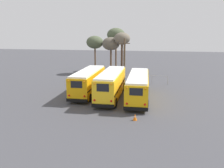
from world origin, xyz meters
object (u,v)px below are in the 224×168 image
at_px(school_bus_1, 111,83).
at_px(bare_tree_0, 116,35).
at_px(school_bus_0, 89,81).
at_px(bare_tree_1, 122,40).
at_px(utility_pole, 124,59).
at_px(bare_tree_3, 111,44).
at_px(school_bus_2, 138,86).
at_px(traffic_cone, 135,117).
at_px(bare_tree_2, 95,43).

relative_size(school_bus_1, bare_tree_0, 1.13).
xyz_separation_m(school_bus_0, bare_tree_1, (2.29, 14.21, 5.13)).
xyz_separation_m(school_bus_1, bare_tree_1, (-1.06, 15.48, 5.05)).
xyz_separation_m(utility_pole, bare_tree_3, (-3.43, 5.17, 2.24)).
bearing_deg(bare_tree_1, bare_tree_0, 110.41).
bearing_deg(bare_tree_1, school_bus_0, -99.15).
relative_size(school_bus_2, bare_tree_1, 1.34).
xyz_separation_m(school_bus_0, school_bus_2, (6.70, -1.21, -0.05)).
height_order(school_bus_1, bare_tree_3, bare_tree_3).
relative_size(school_bus_2, bare_tree_3, 1.51).
distance_m(school_bus_2, bare_tree_0, 23.21).
bearing_deg(bare_tree_1, traffic_cone, -78.15).
relative_size(utility_pole, bare_tree_1, 0.88).
relative_size(school_bus_0, bare_tree_0, 1.12).
relative_size(school_bus_0, school_bus_2, 0.93).
bearing_deg(bare_tree_0, utility_pole, -71.97).
bearing_deg(bare_tree_0, bare_tree_1, -69.59).
xyz_separation_m(school_bus_1, school_bus_2, (3.35, 0.07, -0.14)).
distance_m(school_bus_0, bare_tree_2, 16.81).
bearing_deg(traffic_cone, utility_pole, 101.22).
height_order(utility_pole, bare_tree_2, bare_tree_2).
distance_m(school_bus_1, bare_tree_1, 16.32).
relative_size(school_bus_2, bare_tree_2, 1.46).
relative_size(school_bus_1, utility_pole, 1.45).
relative_size(bare_tree_0, bare_tree_2, 1.22).
bearing_deg(school_bus_2, school_bus_1, -178.80).
bearing_deg(utility_pole, bare_tree_3, 123.60).
height_order(school_bus_2, bare_tree_0, bare_tree_0).
relative_size(utility_pole, traffic_cone, 11.40).
height_order(utility_pole, bare_tree_0, bare_tree_0).
distance_m(bare_tree_2, traffic_cone, 26.92).
bearing_deg(school_bus_1, bare_tree_1, 93.91).
bearing_deg(school_bus_0, bare_tree_3, 90.18).
bearing_deg(bare_tree_2, school_bus_2, -59.16).
height_order(bare_tree_0, bare_tree_3, bare_tree_0).
distance_m(bare_tree_0, bare_tree_1, 6.46).
relative_size(utility_pole, bare_tree_2, 0.95).
distance_m(utility_pole, bare_tree_3, 6.60).
bearing_deg(school_bus_2, bare_tree_2, 120.84).
height_order(bare_tree_2, bare_tree_3, bare_tree_2).
height_order(school_bus_0, bare_tree_3, bare_tree_3).
xyz_separation_m(bare_tree_3, traffic_cone, (7.05, -23.40, -5.62)).
relative_size(school_bus_1, bare_tree_3, 1.43).
height_order(school_bus_2, bare_tree_3, bare_tree_3).
bearing_deg(bare_tree_2, school_bus_0, -77.60).
xyz_separation_m(bare_tree_1, bare_tree_3, (-2.34, 0.93, -0.91)).
bearing_deg(bare_tree_3, school_bus_0, -89.82).
height_order(school_bus_0, bare_tree_2, bare_tree_2).
xyz_separation_m(school_bus_0, school_bus_1, (3.35, -1.28, 0.09)).
bearing_deg(bare_tree_2, traffic_cone, -66.48).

